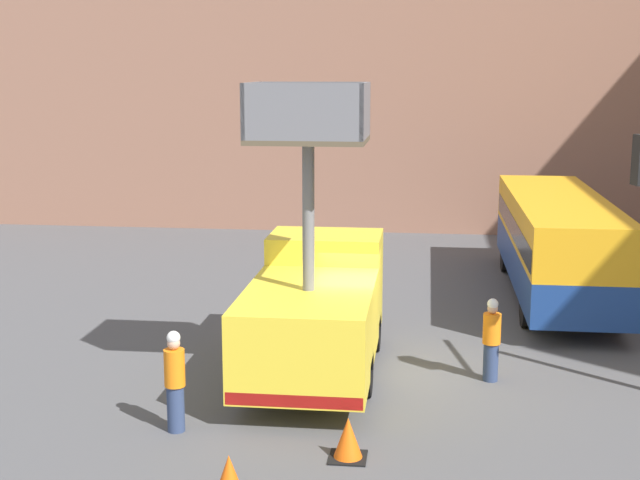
% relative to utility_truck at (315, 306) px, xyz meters
% --- Properties ---
extents(ground_plane, '(120.00, 120.00, 0.00)m').
position_rel_utility_truck_xyz_m(ground_plane, '(1.19, 0.44, -1.55)').
color(ground_plane, '#4C4C4F').
extents(building_backdrop_far, '(44.00, 10.00, 13.03)m').
position_rel_utility_truck_xyz_m(building_backdrop_far, '(1.19, 22.30, 4.97)').
color(building_backdrop_far, '#936651').
rests_on(building_backdrop_far, ground_plane).
extents(utility_truck, '(2.58, 6.02, 6.27)m').
position_rel_utility_truck_xyz_m(utility_truck, '(0.00, 0.00, 0.00)').
color(utility_truck, yellow).
rests_on(utility_truck, ground_plane).
extents(city_bus, '(2.55, 10.38, 2.93)m').
position_rel_utility_truck_xyz_m(city_bus, '(6.05, 7.56, 0.20)').
color(city_bus, navy).
rests_on(city_bus, ground_plane).
extents(road_worker_near_truck, '(0.38, 0.38, 1.90)m').
position_rel_utility_truck_xyz_m(road_worker_near_truck, '(-2.16, -3.28, -0.59)').
color(road_worker_near_truck, navy).
rests_on(road_worker_near_truck, ground_plane).
extents(road_worker_directing, '(0.38, 0.38, 1.80)m').
position_rel_utility_truck_xyz_m(road_worker_directing, '(3.73, 0.14, -0.65)').
color(road_worker_directing, navy).
rests_on(road_worker_directing, ground_plane).
extents(traffic_cone_near_truck, '(0.64, 0.64, 0.73)m').
position_rel_utility_truck_xyz_m(traffic_cone_near_truck, '(1.07, -4.07, -1.20)').
color(traffic_cone_near_truck, black).
rests_on(traffic_cone_near_truck, ground_plane).
extents(traffic_cone_far_side, '(0.56, 0.56, 0.64)m').
position_rel_utility_truck_xyz_m(traffic_cone_far_side, '(-0.65, -5.57, -1.25)').
color(traffic_cone_far_side, black).
rests_on(traffic_cone_far_side, ground_plane).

